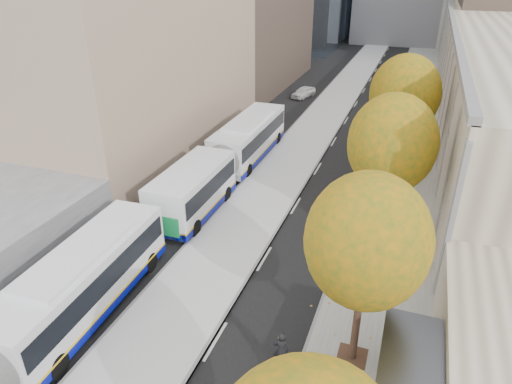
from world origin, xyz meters
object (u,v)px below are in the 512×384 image
at_px(bus_near, 13,348).
at_px(bus_far, 229,156).
at_px(cyclist, 281,360).
at_px(distant_car, 303,92).
at_px(bus_shelter, 416,372).

distance_m(bus_near, bus_far, 18.44).
distance_m(bus_far, cyclist, 17.29).
height_order(cyclist, distant_car, cyclist).
relative_size(bus_shelter, distant_car, 1.26).
xyz_separation_m(bus_near, cyclist, (8.67, 3.33, -0.79)).
distance_m(bus_shelter, cyclist, 4.65).
bearing_deg(bus_shelter, bus_far, 129.71).
height_order(bus_far, cyclist, bus_far).
bearing_deg(bus_near, bus_far, 86.79).
height_order(bus_shelter, bus_far, bus_far).
distance_m(bus_shelter, distant_car, 40.02).
relative_size(bus_near, cyclist, 8.25).
bearing_deg(cyclist, bus_shelter, -16.83).
distance_m(bus_near, distant_car, 40.77).
xyz_separation_m(bus_shelter, bus_near, (-13.08, -3.04, -0.63)).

